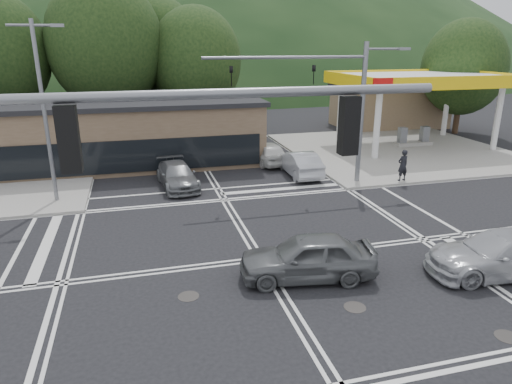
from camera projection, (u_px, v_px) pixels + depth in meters
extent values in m
plane|color=black|center=(260.00, 259.00, 17.56)|extent=(120.00, 120.00, 0.00)
cube|color=gray|center=(397.00, 150.00, 34.97)|extent=(16.00, 16.00, 0.15)
cylinder|color=silver|center=(377.00, 125.00, 31.64)|extent=(0.44, 0.44, 5.00)
cylinder|color=silver|center=(340.00, 112.00, 37.15)|extent=(0.44, 0.44, 5.00)
cylinder|color=silver|center=(498.00, 119.00, 34.08)|extent=(0.44, 0.44, 5.00)
cylinder|color=silver|center=(446.00, 108.00, 39.58)|extent=(0.44, 0.44, 5.00)
cube|color=silver|center=(420.00, 79.00, 34.73)|extent=(12.00, 8.00, 0.60)
cube|color=yellow|center=(454.00, 83.00, 31.06)|extent=(12.20, 0.25, 0.90)
cube|color=yellow|center=(392.00, 75.00, 38.41)|extent=(12.20, 0.25, 0.90)
cube|color=yellow|center=(347.00, 80.00, 33.27)|extent=(0.25, 8.20, 0.90)
cube|color=yellow|center=(486.00, 77.00, 36.20)|extent=(0.25, 8.20, 0.90)
cube|color=red|center=(383.00, 85.00, 29.58)|extent=(1.40, 0.12, 0.90)
cube|color=gray|center=(412.00, 144.00, 36.32)|extent=(3.00, 1.00, 0.30)
cube|color=slate|center=(402.00, 136.00, 35.85)|extent=(0.60, 0.50, 1.30)
cube|color=slate|center=(424.00, 134.00, 36.34)|extent=(0.60, 0.50, 1.30)
cube|color=#846B4F|center=(389.00, 107.00, 44.79)|extent=(10.00, 6.00, 3.80)
cube|color=brown|center=(78.00, 135.00, 30.59)|extent=(24.00, 8.00, 4.00)
ellipsoid|color=black|center=(152.00, 80.00, 100.17)|extent=(252.00, 126.00, 140.00)
cylinder|color=#382619|center=(5.00, 117.00, 35.42)|extent=(0.50, 0.50, 4.84)
cylinder|color=#382619|center=(112.00, 110.00, 37.30)|extent=(0.50, 0.50, 5.28)
ellipsoid|color=black|center=(106.00, 44.00, 35.69)|extent=(9.00, 9.00, 10.35)
cylinder|color=#382619|center=(198.00, 112.00, 39.15)|extent=(0.50, 0.50, 4.40)
ellipsoid|color=black|center=(195.00, 60.00, 37.80)|extent=(7.60, 7.60, 8.74)
cylinder|color=#382619|center=(159.00, 105.00, 42.02)|extent=(0.50, 0.50, 4.84)
ellipsoid|color=black|center=(155.00, 52.00, 40.54)|extent=(8.40, 8.40, 9.66)
cylinder|color=#382619|center=(458.00, 112.00, 41.15)|extent=(0.50, 0.50, 3.96)
ellipsoid|color=black|center=(464.00, 67.00, 39.94)|extent=(7.20, 7.20, 8.28)
cylinder|color=slate|center=(45.00, 116.00, 22.34)|extent=(0.20, 0.20, 9.00)
cylinder|color=slate|center=(32.00, 25.00, 21.03)|extent=(2.20, 0.12, 0.12)
cube|color=slate|center=(57.00, 25.00, 21.30)|extent=(0.60, 0.25, 0.15)
cylinder|color=slate|center=(361.00, 115.00, 25.84)|extent=(0.28, 0.28, 8.00)
cylinder|color=slate|center=(287.00, 57.00, 23.74)|extent=(9.00, 0.16, 0.16)
imported|color=black|center=(314.00, 75.00, 24.38)|extent=(0.16, 0.20, 1.00)
imported|color=black|center=(231.00, 76.00, 23.29)|extent=(0.16, 0.20, 1.00)
cylinder|color=slate|center=(386.00, 49.00, 25.00)|extent=(2.40, 0.12, 0.12)
cube|color=slate|center=(404.00, 49.00, 25.27)|extent=(0.70, 0.30, 0.15)
cube|color=black|center=(356.00, 140.00, 26.21)|extent=(0.25, 0.30, 0.35)
cylinder|color=slate|center=(169.00, 95.00, 6.88)|extent=(9.00, 0.16, 0.16)
cube|color=black|center=(69.00, 139.00, 6.70)|extent=(0.30, 0.25, 1.00)
cube|color=black|center=(349.00, 126.00, 7.80)|extent=(0.30, 0.25, 1.00)
imported|color=#575A5C|center=(308.00, 257.00, 15.94)|extent=(5.02, 2.68, 1.62)
imported|color=#A1A3A8|center=(502.00, 254.00, 16.26)|extent=(5.62, 2.88, 1.56)
imported|color=#A9ABB0|center=(300.00, 163.00, 28.47)|extent=(1.72, 4.70, 1.54)
imported|color=silver|center=(267.00, 152.00, 31.23)|extent=(2.20, 4.65, 1.53)
imported|color=slate|center=(177.00, 175.00, 26.14)|extent=(2.37, 4.90, 1.37)
imported|color=black|center=(403.00, 165.00, 26.73)|extent=(0.74, 0.54, 1.87)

